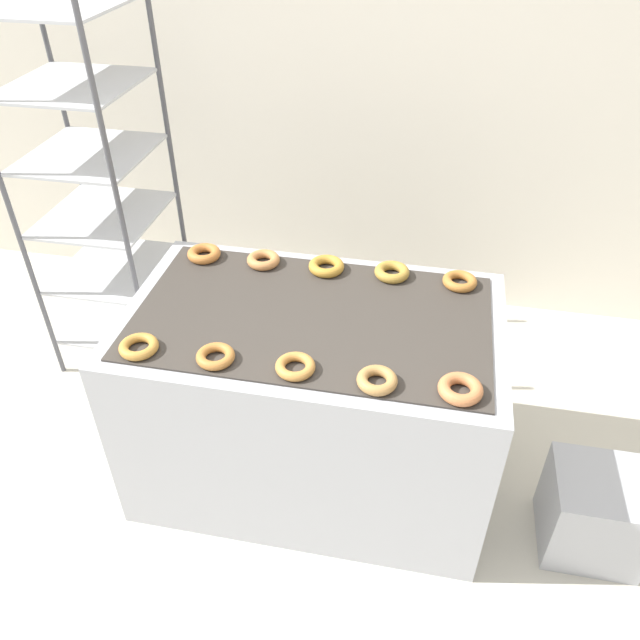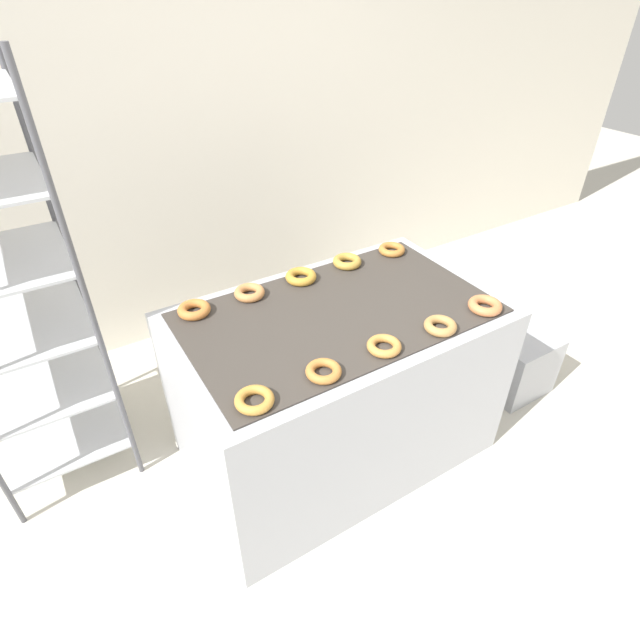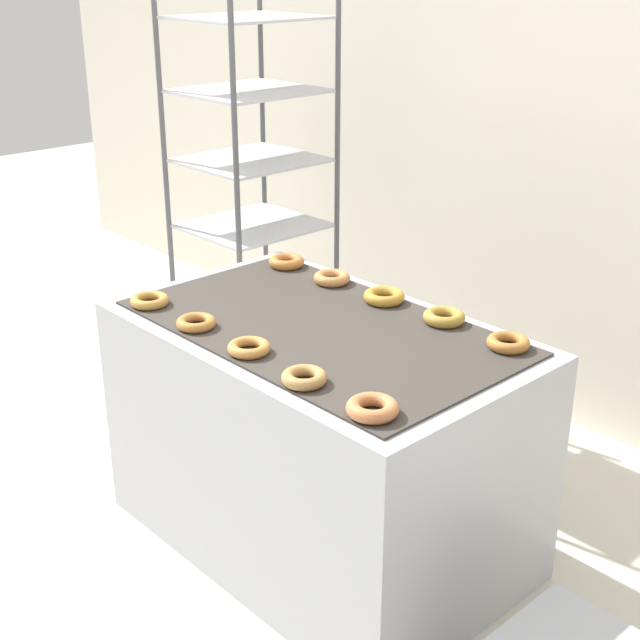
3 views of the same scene
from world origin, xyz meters
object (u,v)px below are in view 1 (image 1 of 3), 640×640
Objects in this scene: fryer_machine at (313,398)px; donut_near_left at (215,356)px; baking_rack_cart at (96,186)px; donut_far_left at (263,260)px; donut_near_center at (295,366)px; donut_far_rightmost at (460,281)px; donut_near_leftmost at (139,347)px; donut_far_right at (392,272)px; donut_far_leftmost at (204,254)px; donut_far_center at (326,266)px; donut_near_right at (377,380)px; glaze_bin at (594,512)px; donut_near_rightmost at (460,389)px.

fryer_machine is 0.60m from donut_near_left.
baking_rack_cart reaches higher than donut_far_left.
donut_far_rightmost is (0.52, 0.61, 0.00)m from donut_near_center.
donut_near_leftmost is at bearing -150.25° from fryer_machine.
donut_near_left is (-0.27, -0.30, 0.44)m from fryer_machine.
donut_near_leftmost and donut_near_center have the same top height.
donut_far_right reaches higher than donut_near_left.
donut_far_center is at bearing 0.38° from donut_far_leftmost.
donut_near_leftmost reaches higher than fryer_machine.
donut_far_right reaches higher than donut_near_center.
donut_far_left is at bearing 90.26° from donut_near_left.
baking_rack_cart is 14.16× the size of donut_near_right.
fryer_machine is at bearing -29.39° from baking_rack_cart.
donut_near_left is (0.90, -0.96, -0.09)m from baking_rack_cart.
donut_far_center is (0.26, 0.61, 0.00)m from donut_near_left.
donut_near_leftmost is at bearing -113.61° from donut_far_left.
donut_far_left is at bearing 179.87° from donut_far_rightmost.
donut_near_leftmost reaches higher than glaze_bin.
donut_far_leftmost reaches higher than donut_near_left.
donut_near_leftmost is 1.00× the size of donut_far_rightmost.
donut_near_leftmost is 0.54m from donut_near_center.
fryer_machine is 0.75m from donut_far_leftmost.
donut_near_right reaches higher than donut_near_left.
donut_far_leftmost is (-1.06, 0.62, -0.00)m from donut_near_rightmost.
donut_far_rightmost reaches higher than donut_near_center.
donut_far_rightmost is (0.52, 0.31, 0.44)m from fryer_machine.
baking_rack_cart reaches higher than donut_far_center.
donut_near_center is 1.01× the size of donut_near_right.
baking_rack_cart is at bearing 151.49° from donut_far_leftmost.
baking_rack_cart reaches higher than donut_near_rightmost.
donut_near_rightmost is (1.07, -0.00, 0.00)m from donut_near_leftmost.
donut_far_left is (0.27, 0.61, 0.00)m from donut_near_leftmost.
donut_far_left is at bearing -21.17° from baking_rack_cart.
donut_near_center is 0.99× the size of donut_far_rightmost.
donut_near_rightmost is 1.05× the size of donut_far_left.
donut_near_right is at bearing -48.96° from fryer_machine.
baking_rack_cart reaches higher than glaze_bin.
donut_far_leftmost is 0.78m from donut_far_right.
donut_far_left reaches higher than glaze_bin.
donut_near_right is (-0.85, -0.16, 0.68)m from glaze_bin.
donut_near_left is 0.97× the size of donut_far_rightmost.
donut_far_rightmost is at bearing 37.75° from donut_near_left.
donut_near_rightmost is 0.82m from donut_far_center.
donut_far_left is at bearing 0.27° from donut_far_leftmost.
fryer_machine is 10.58× the size of donut_near_center.
donut_near_left is 0.54m from donut_near_right.
donut_near_center is 0.92× the size of donut_far_center.
donut_far_right is (-0.87, 0.48, 0.68)m from glaze_bin.
donut_far_left is (-0.00, 0.61, 0.00)m from donut_near_left.
fryer_machine is at bearing 131.04° from donut_near_right.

